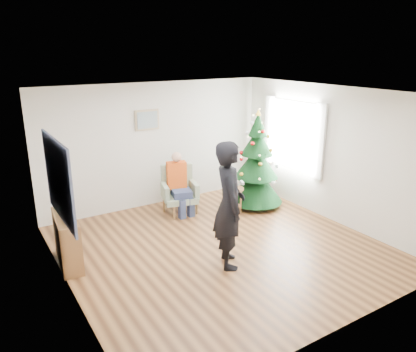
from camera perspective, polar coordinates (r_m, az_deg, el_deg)
floor at (r=7.01m, az=1.93°, el=-10.00°), size 5.00×5.00×0.00m
ceiling at (r=6.26m, az=2.18°, el=11.64°), size 5.00×5.00×0.00m
wall_back at (r=8.63m, az=-7.28°, el=4.38°), size 5.00×0.00×5.00m
wall_front at (r=4.79m, az=19.12°, el=-7.36°), size 5.00×0.00×5.00m
wall_left at (r=5.59m, az=-19.78°, el=-3.84°), size 0.00×5.00×5.00m
wall_right at (r=8.13m, az=16.84°, el=2.95°), size 0.00×5.00×5.00m
window_panel at (r=8.74m, az=11.94°, el=5.65°), size 0.04×1.30×1.40m
curtains at (r=8.72m, az=11.79°, el=5.63°), size 0.05×1.75×1.50m
christmas_tree at (r=8.55m, az=6.84°, el=1.74°), size 1.15×1.15×2.07m
stool at (r=8.31m, az=3.76°, el=-3.39°), size 0.36×0.36×0.54m
laptop at (r=8.22m, az=3.80°, el=-1.59°), size 0.35×0.28×0.02m
armchair at (r=8.33m, az=-4.06°, el=-2.81°), size 0.81×0.78×0.97m
seated_person at (r=8.19m, az=-4.04°, el=-1.01°), size 0.46×0.60×1.27m
standing_man at (r=6.12m, az=3.00°, el=-4.11°), size 0.72×0.85×1.97m
game_controller at (r=6.10m, az=4.83°, el=-0.93°), size 0.09×0.13×0.04m
console at (r=6.72m, az=-19.18°, el=-8.52°), size 0.40×1.02×0.80m
garland at (r=6.55m, az=-19.54°, el=-5.20°), size 0.14×0.90×0.14m
tapestry at (r=5.80m, az=-20.31°, el=-0.53°), size 0.03×1.50×1.15m
framed_picture at (r=8.41m, az=-8.57°, el=7.80°), size 0.52×0.05×0.42m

